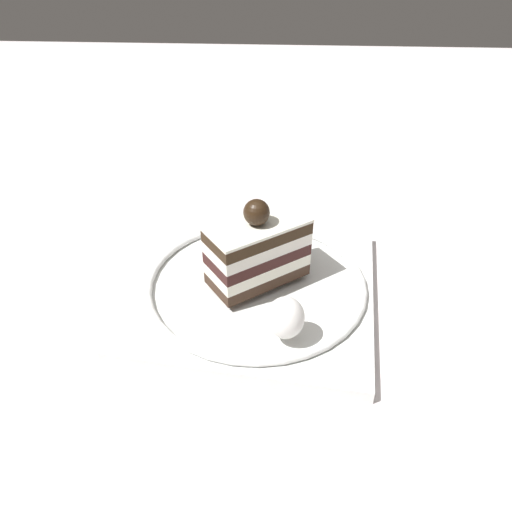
% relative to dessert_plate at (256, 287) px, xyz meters
% --- Properties ---
extents(ground_plane, '(2.40, 2.40, 0.00)m').
position_rel_dessert_plate_xyz_m(ground_plane, '(0.02, -0.03, -0.01)').
color(ground_plane, silver).
extents(dessert_plate, '(0.27, 0.27, 0.02)m').
position_rel_dessert_plate_xyz_m(dessert_plate, '(0.00, 0.00, 0.00)').
color(dessert_plate, white).
rests_on(dessert_plate, ground_plane).
extents(cake_slice, '(0.11, 0.10, 0.09)m').
position_rel_dessert_plate_xyz_m(cake_slice, '(0.00, 0.00, 0.05)').
color(cake_slice, '#342015').
rests_on(cake_slice, dessert_plate).
extents(whipped_cream_dollop, '(0.03, 0.03, 0.04)m').
position_rel_dessert_plate_xyz_m(whipped_cream_dollop, '(0.03, -0.08, 0.03)').
color(whipped_cream_dollop, white).
rests_on(whipped_cream_dollop, dessert_plate).
extents(fork, '(0.02, 0.13, 0.00)m').
position_rel_dessert_plate_xyz_m(fork, '(-0.04, 0.08, 0.01)').
color(fork, silver).
rests_on(fork, dessert_plate).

